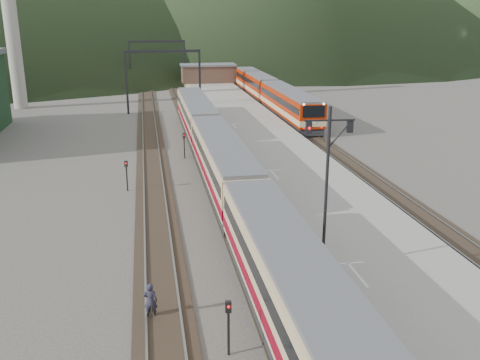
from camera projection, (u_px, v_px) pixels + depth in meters
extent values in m
cube|color=black|center=(198.00, 136.00, 55.83)|extent=(2.60, 200.00, 0.12)
cube|color=slate|center=(192.00, 136.00, 55.68)|extent=(0.10, 200.00, 0.14)
cube|color=slate|center=(205.00, 135.00, 55.92)|extent=(0.10, 200.00, 0.14)
cube|color=black|center=(150.00, 138.00, 54.99)|extent=(2.60, 200.00, 0.12)
cube|color=slate|center=(143.00, 138.00, 54.84)|extent=(0.10, 200.00, 0.14)
cube|color=slate|center=(157.00, 137.00, 55.08)|extent=(0.10, 200.00, 0.14)
cube|color=black|center=(304.00, 132.00, 57.75)|extent=(2.60, 200.00, 0.12)
cube|color=slate|center=(298.00, 132.00, 57.60)|extent=(0.10, 200.00, 0.14)
cube|color=slate|center=(311.00, 131.00, 57.84)|extent=(0.10, 200.00, 0.14)
cube|color=gray|center=(255.00, 134.00, 54.75)|extent=(8.00, 100.00, 1.00)
cube|color=black|center=(127.00, 82.00, 67.50)|extent=(0.25, 0.25, 8.00)
cube|color=black|center=(200.00, 81.00, 69.05)|extent=(0.25, 0.25, 8.00)
cube|color=black|center=(162.00, 51.00, 67.14)|extent=(9.30, 0.22, 0.35)
cube|color=black|center=(130.00, 65.00, 91.00)|extent=(0.25, 0.25, 8.00)
cube|color=black|center=(185.00, 64.00, 92.55)|extent=(0.25, 0.25, 8.00)
cube|color=black|center=(157.00, 41.00, 90.64)|extent=(9.30, 0.22, 0.35)
cube|color=#4F362B|center=(208.00, 74.00, 91.78)|extent=(9.00, 4.00, 2.80)
cube|color=slate|center=(208.00, 65.00, 91.32)|extent=(9.40, 4.40, 0.30)
cube|color=#D3B480|center=(294.00, 295.00, 20.64)|extent=(2.78, 18.71, 3.40)
cube|color=#D3B480|center=(223.00, 164.00, 38.69)|extent=(2.78, 18.71, 3.40)
cube|color=#D3B480|center=(197.00, 116.00, 56.74)|extent=(2.78, 18.71, 3.40)
cube|color=#A41E00|center=(289.00, 105.00, 63.38)|extent=(2.82, 18.97, 3.44)
cube|color=#A41E00|center=(256.00, 85.00, 81.68)|extent=(2.82, 18.97, 3.44)
cylinder|color=black|center=(326.00, 192.00, 23.61)|extent=(0.14, 0.14, 7.61)
cube|color=black|center=(330.00, 120.00, 22.65)|extent=(2.20, 0.22, 0.07)
cube|color=black|center=(309.00, 128.00, 22.65)|extent=(0.26, 0.20, 0.50)
cube|color=black|center=(350.00, 127.00, 22.84)|extent=(0.26, 0.20, 0.50)
cylinder|color=black|center=(228.00, 332.00, 19.91)|extent=(0.10, 0.10, 2.00)
cube|color=black|center=(228.00, 307.00, 19.60)|extent=(0.22, 0.16, 0.45)
cylinder|color=black|center=(184.00, 147.00, 47.36)|extent=(0.10, 0.10, 2.00)
cube|color=black|center=(184.00, 136.00, 47.04)|extent=(0.23, 0.18, 0.45)
cylinder|color=black|center=(127.00, 178.00, 38.55)|extent=(0.10, 0.10, 2.00)
cube|color=black|center=(126.00, 164.00, 38.23)|extent=(0.25, 0.20, 0.45)
imported|color=#252533|center=(151.00, 301.00, 22.43)|extent=(0.64, 0.48, 1.61)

